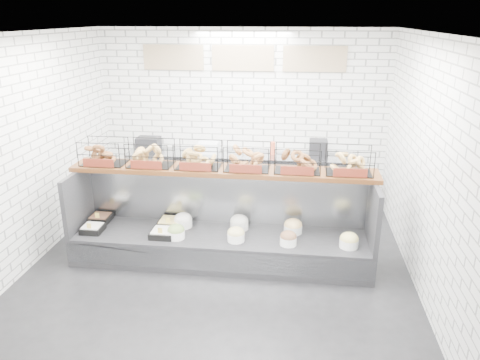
# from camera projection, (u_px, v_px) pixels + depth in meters

# --- Properties ---
(ground) EXTENTS (5.50, 5.50, 0.00)m
(ground) POSITION_uv_depth(u_px,v_px,m) (218.00, 271.00, 6.16)
(ground) COLOR black
(ground) RESTS_ON ground
(room_shell) EXTENTS (5.02, 5.51, 3.01)m
(room_shell) POSITION_uv_depth(u_px,v_px,m) (223.00, 108.00, 6.04)
(room_shell) COLOR white
(room_shell) RESTS_ON ground
(display_case) EXTENTS (4.00, 0.90, 1.20)m
(display_case) POSITION_uv_depth(u_px,v_px,m) (221.00, 237.00, 6.38)
(display_case) COLOR black
(display_case) RESTS_ON ground
(bagel_shelf) EXTENTS (4.10, 0.50, 0.40)m
(bagel_shelf) POSITION_uv_depth(u_px,v_px,m) (222.00, 159.00, 6.18)
(bagel_shelf) COLOR #3C1E0C
(bagel_shelf) RESTS_ON display_case
(prep_counter) EXTENTS (4.00, 0.60, 1.20)m
(prep_counter) POSITION_uv_depth(u_px,v_px,m) (240.00, 177.00, 8.28)
(prep_counter) COLOR #93969B
(prep_counter) RESTS_ON ground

